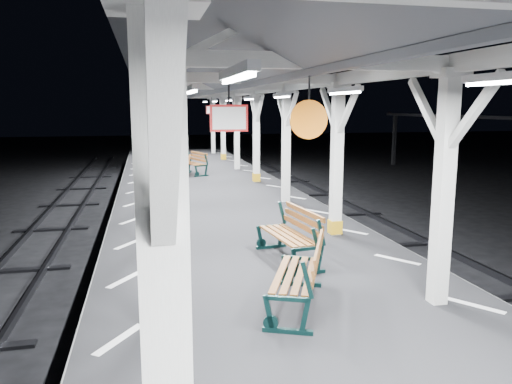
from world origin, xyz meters
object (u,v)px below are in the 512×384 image
object	(u,v)px
bench_mid	(303,273)
bench_far	(195,163)
bench_near	(293,233)
bench_extra	(185,165)

from	to	relation	value
bench_mid	bench_far	distance (m)	14.49
bench_near	bench_far	world-z (taller)	bench_near
bench_near	bench_far	distance (m)	12.33
bench_far	bench_mid	bearing A→B (deg)	-109.34
bench_near	bench_far	size ratio (longest dim) A/B	1.02
bench_near	bench_mid	distance (m)	2.23
bench_near	bench_mid	world-z (taller)	bench_mid
bench_near	bench_extra	world-z (taller)	bench_near
bench_near	bench_mid	xyz separation A→B (m)	(-0.52, -2.17, 0.00)
bench_mid	bench_extra	distance (m)	14.22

